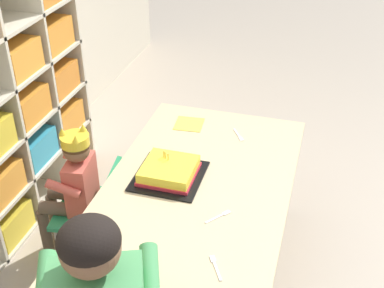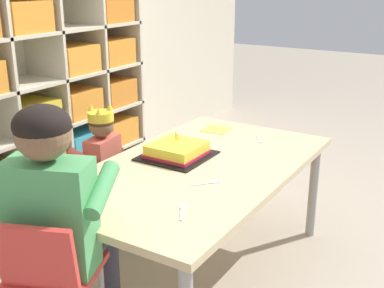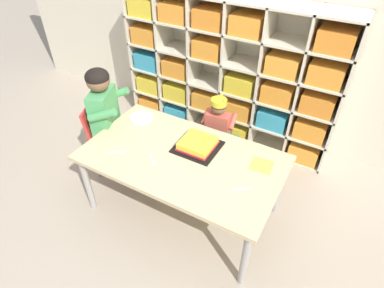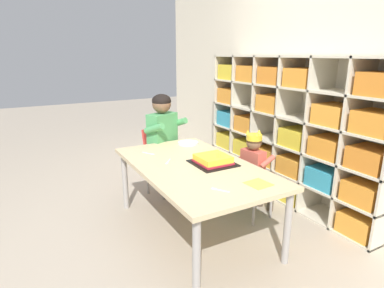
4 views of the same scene
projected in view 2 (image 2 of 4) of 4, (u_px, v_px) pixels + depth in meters
ground at (197, 272)px, 2.58m from camera, size 16.00×16.00×0.00m
activity_table at (197, 176)px, 2.41m from camera, size 1.50×0.85×0.59m
classroom_chair_blue at (114, 187)px, 2.75m from camera, size 0.40×0.36×0.56m
child_with_crown at (97, 159)px, 2.74m from camera, size 0.32×0.32×0.81m
classroom_chair_adult_side at (51, 278)px, 1.77m from camera, size 0.39×0.39×0.70m
adult_helper_seated at (59, 208)px, 1.80m from camera, size 0.49×0.47×1.07m
birthday_cake_on_tray at (177, 151)px, 2.49m from camera, size 0.33×0.32×0.11m
paper_plate_stack at (75, 194)px, 2.06m from camera, size 0.20×0.20×0.02m
paper_napkin_square at (217, 129)px, 2.93m from camera, size 0.17×0.17×0.00m
fork_scattered_mid_table at (207, 183)px, 2.18m from camera, size 0.11×0.09×0.00m
fork_by_napkin at (259, 140)px, 2.75m from camera, size 0.12×0.08×0.00m
fork_near_cake_tray at (182, 211)px, 1.92m from camera, size 0.12×0.08×0.00m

